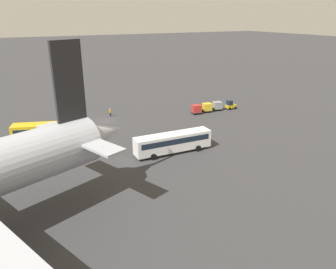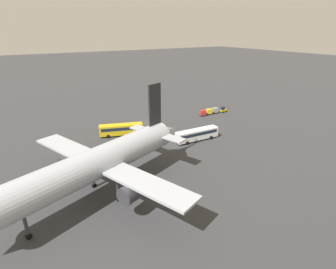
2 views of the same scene
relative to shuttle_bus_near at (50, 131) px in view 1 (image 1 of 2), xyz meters
name	(u,v)px [view 1 (image 1 of 2)]	position (x,y,z in m)	size (l,w,h in m)	color
ground_plane	(105,121)	(-12.00, -6.72, -1.99)	(600.00, 600.00, 0.00)	#38383A
shuttle_bus_near	(50,131)	(0.00, 0.00, 0.00)	(12.63, 6.46, 3.34)	gold
shuttle_bus_far	(173,141)	(-16.65, 14.43, -0.07)	(12.92, 3.34, 3.22)	white
baggage_tug	(230,105)	(-41.23, -2.05, -1.05)	(2.42, 1.65, 2.10)	gold
worker_person	(110,112)	(-14.19, -9.68, -1.12)	(0.38, 0.38, 1.74)	#1E1E2D
cargo_cart_grey	(217,105)	(-37.75, -2.50, -0.80)	(2.25, 1.99, 2.06)	#38383D
cargo_cart_yellow	(207,107)	(-34.83, -2.42, -0.80)	(2.25, 1.99, 2.06)	#38383D
cargo_cart_red	(197,109)	(-31.91, -2.30, -0.80)	(2.25, 1.99, 2.06)	#38383D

